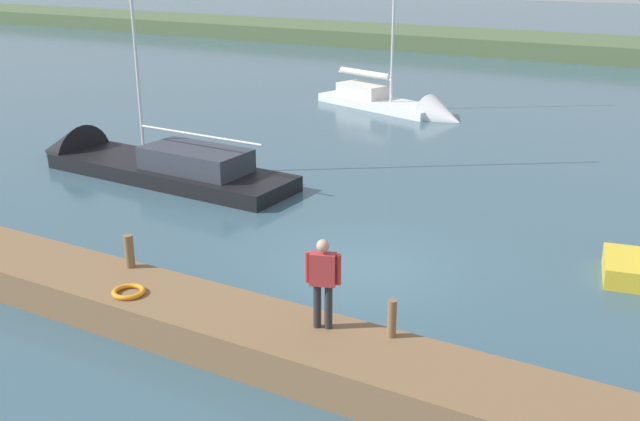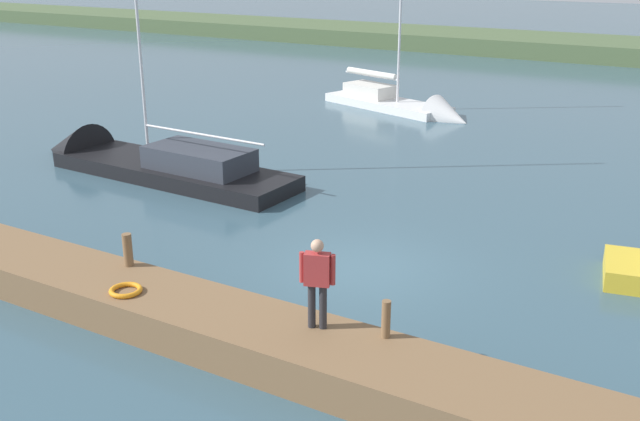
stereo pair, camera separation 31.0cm
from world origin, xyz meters
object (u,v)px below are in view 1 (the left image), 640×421
Objects in this scene: mooring_post_near at (129,251)px; sailboat_near_dock at (401,109)px; mooring_post_far at (392,318)px; person_on_dock at (323,277)px; life_ring_buoy at (129,292)px; sailboat_outer_mooring at (130,165)px.

mooring_post_near is 0.08× the size of sailboat_near_dock.
person_on_dock is (1.22, 0.31, 0.64)m from mooring_post_far.
mooring_post_far is 1.41m from person_on_dock.
sailboat_outer_mooring reaches higher than life_ring_buoy.
life_ring_buoy is at bearing 135.32° from sailboat_outer_mooring.
life_ring_buoy is at bearing -63.25° from sailboat_near_dock.
mooring_post_far is (-6.14, 0.00, -0.01)m from mooring_post_near.
sailboat_near_dock reaches higher than mooring_post_near.
mooring_post_far is 5.34m from life_ring_buoy.
person_on_dock is (-11.86, 7.64, 1.52)m from sailboat_outer_mooring.
mooring_post_near reaches higher than life_ring_buoy.
sailboat_near_dock is 5.60× the size of person_on_dock.
sailboat_near_dock is at bearing -80.64° from life_ring_buoy.
sailboat_near_dock is at bearing -67.05° from mooring_post_far.
mooring_post_far is at bearing 85.30° from person_on_dock.
life_ring_buoy is at bearing -98.85° from person_on_dock.
mooring_post_far is 22.72m from sailboat_near_dock.
mooring_post_near is at bearing 0.00° from mooring_post_far.
mooring_post_far is 15.02m from sailboat_outer_mooring.
mooring_post_far is 0.05× the size of sailboat_outer_mooring.
mooring_post_near is 0.05× the size of sailboat_outer_mooring.
mooring_post_near is at bearing -48.49° from life_ring_buoy.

